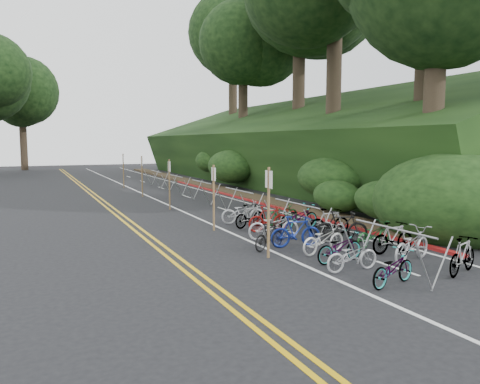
# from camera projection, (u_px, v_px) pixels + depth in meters

# --- Properties ---
(ground) EXTENTS (120.00, 120.00, 0.00)m
(ground) POSITION_uv_depth(u_px,v_px,m) (259.00, 263.00, 13.01)
(ground) COLOR black
(ground) RESTS_ON ground
(road_markings) EXTENTS (7.47, 80.00, 0.01)m
(road_markings) POSITION_uv_depth(u_px,v_px,m) (176.00, 212.00, 22.40)
(road_markings) COLOR gold
(road_markings) RESTS_ON ground
(red_curb) EXTENTS (0.25, 28.00, 0.10)m
(red_curb) POSITION_uv_depth(u_px,v_px,m) (253.00, 201.00, 26.21)
(red_curb) COLOR maroon
(red_curb) RESTS_ON ground
(embankment) EXTENTS (14.30, 48.14, 9.11)m
(embankment) POSITION_uv_depth(u_px,v_px,m) (298.00, 152.00, 35.30)
(embankment) COLOR black
(embankment) RESTS_ON ground
(tree_cluster) EXTENTS (33.74, 55.12, 20.71)m
(tree_cluster) POSITION_uv_depth(u_px,v_px,m) (243.00, 16.00, 35.58)
(tree_cluster) COLOR #2D2319
(tree_cluster) RESTS_ON ground
(bike_rack_front) EXTENTS (1.18, 2.80, 1.25)m
(bike_rack_front) POSITION_uv_depth(u_px,v_px,m) (392.00, 242.00, 11.61)
(bike_rack_front) COLOR gray
(bike_rack_front) RESTS_ON ground
(bike_racks_rest) EXTENTS (1.14, 23.00, 1.17)m
(bike_racks_rest) POSITION_uv_depth(u_px,v_px,m) (202.00, 187.00, 25.91)
(bike_racks_rest) COLOR gray
(bike_racks_rest) RESTS_ON ground
(signpost_near) EXTENTS (0.08, 0.40, 2.64)m
(signpost_near) POSITION_uv_depth(u_px,v_px,m) (269.00, 207.00, 13.44)
(signpost_near) COLOR brown
(signpost_near) RESTS_ON ground
(signposts_rest) EXTENTS (0.08, 18.40, 2.50)m
(signposts_rest) POSITION_uv_depth(u_px,v_px,m) (154.00, 177.00, 25.76)
(signposts_rest) COLOR brown
(signposts_rest) RESTS_ON ground
(bike_front) EXTENTS (0.98, 1.47, 0.86)m
(bike_front) POSITION_uv_depth(u_px,v_px,m) (269.00, 236.00, 14.56)
(bike_front) COLOR black
(bike_front) RESTS_ON ground
(bike_valet) EXTENTS (3.25, 10.84, 1.08)m
(bike_valet) POSITION_uv_depth(u_px,v_px,m) (321.00, 230.00, 15.43)
(bike_valet) COLOR slate
(bike_valet) RESTS_ON ground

